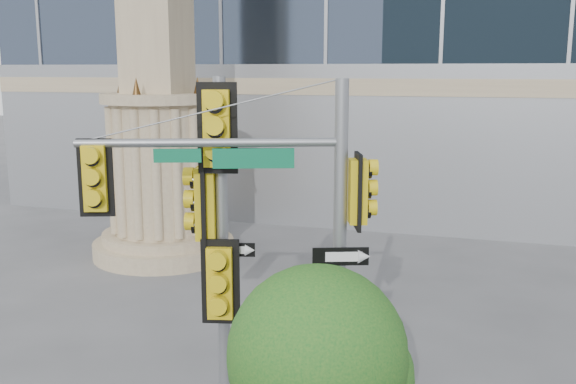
# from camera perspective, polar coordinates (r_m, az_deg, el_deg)

# --- Properties ---
(monument) EXTENTS (4.40, 4.40, 16.60)m
(monument) POSITION_cam_1_polar(r_m,az_deg,el_deg) (20.09, -11.47, 9.80)
(monument) COLOR tan
(monument) RESTS_ON ground
(main_signal_pole) EXTENTS (4.23, 1.80, 5.68)m
(main_signal_pole) POSITION_cam_1_polar(r_m,az_deg,el_deg) (9.85, -1.28, -2.60)
(main_signal_pole) COLOR slate
(main_signal_pole) RESTS_ON ground
(secondary_signal_pole) EXTENTS (1.05, 0.76, 5.70)m
(secondary_signal_pole) POSITION_cam_1_polar(r_m,az_deg,el_deg) (10.50, -6.34, -2.76)
(secondary_signal_pole) COLOR slate
(secondary_signal_pole) RESTS_ON ground
(street_tree) EXTENTS (2.26, 2.20, 3.52)m
(street_tree) POSITION_cam_1_polar(r_m,az_deg,el_deg) (8.06, 2.94, -14.86)
(street_tree) COLOR tan
(street_tree) RESTS_ON ground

